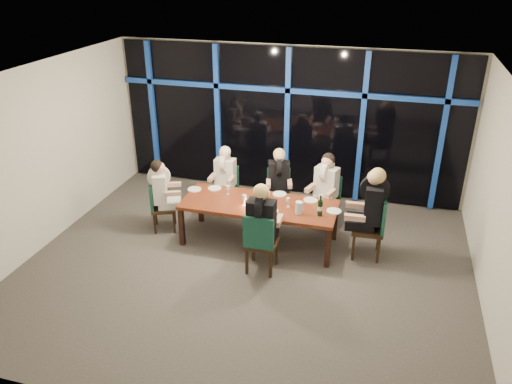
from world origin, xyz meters
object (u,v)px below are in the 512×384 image
Objects in this scene: chair_far_right at (326,198)px; diner_end_right at (371,200)px; chair_end_left at (159,204)px; chair_near_mid at (260,241)px; diner_far_left at (225,171)px; diner_far_right at (326,180)px; chair_far_left at (227,186)px; diner_end_left at (162,185)px; chair_end_right at (374,224)px; diner_near_mid at (262,215)px; diner_far_mid at (279,174)px; chair_far_mid at (278,191)px; wine_bottle at (320,208)px; dining_table at (259,207)px; water_pitcher at (299,208)px.

chair_far_right is 1.28m from diner_end_right.
chair_end_left is 2.25m from chair_near_mid.
diner_far_left is 0.95× the size of diner_far_right.
chair_far_left is 1.36m from diner_end_left.
chair_end_right reaches higher than chair_far_right.
diner_end_right is (3.57, 0.08, 0.14)m from diner_end_left.
chair_near_mid is 1.03× the size of diner_near_mid.
diner_far_mid is (1.02, 0.06, 0.02)m from diner_far_left.
diner_far_mid reaches higher than chair_far_left.
diner_far_left is 2.85m from diner_end_right.
diner_far_mid is 1.76m from diner_near_mid.
chair_far_right is 0.92× the size of diner_end_right.
diner_far_left is at bearing -90.00° from chair_far_left.
diner_far_mid is 1.92m from diner_end_right.
chair_far_left is 1.02× the size of diner_end_left.
chair_far_right reaches higher than chair_far_mid.
diner_end_left reaches higher than wine_bottle.
chair_end_right is at bearing -16.43° from diner_far_left.
chair_far_mid is (0.09, 1.04, -0.16)m from dining_table.
diner_far_right reaches higher than diner_end_left.
chair_far_right is 0.39m from diner_far_right.
chair_far_right is 1.06× the size of diner_far_mid.
diner_end_right reaches higher than dining_table.
chair_near_mid is at bearing -135.67° from diner_end_left.
wine_bottle is at bearing -28.39° from diner_far_left.
chair_far_left is 0.97× the size of chair_far_mid.
diner_end_left reaches higher than chair_far_mid.
diner_end_right is at bearing 2.19° from dining_table.
dining_table is at bearing -44.63° from diner_far_left.
dining_table is 7.38× the size of wine_bottle.
diner_end_left is 2.48m from water_pitcher.
diner_end_right is at bearing 16.26° from wine_bottle.
chair_far_mid is 0.97× the size of chair_far_right.
dining_table is 1.06m from chair_far_mid.
diner_near_mid is at bearing -65.44° from chair_end_right.
chair_end_right is at bearing -17.86° from chair_far_left.
diner_far_mid is 0.87× the size of diner_end_right.
diner_far_right is 1.09m from water_pitcher.
chair_far_left is 0.37m from diner_far_left.
chair_far_right is 1.15m from wine_bottle.
diner_far_left is at bearing -56.41° from chair_near_mid.
chair_far_mid is at bearing 90.00° from diner_far_mid.
diner_far_mid is at bearing -120.98° from diner_end_right.
chair_far_left is at bearing -57.52° from chair_near_mid.
chair_end_right is 2.94m from diner_far_left.
chair_far_mid is at bearing -168.54° from chair_far_right.
diner_near_mid is at bearing -133.56° from diner_end_left.
diner_near_mid is (-1.64, -0.86, 0.38)m from chair_end_right.
diner_far_right is (0.72, 1.74, 0.35)m from chair_near_mid.
diner_end_right is at bearing -26.41° from diner_far_right.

